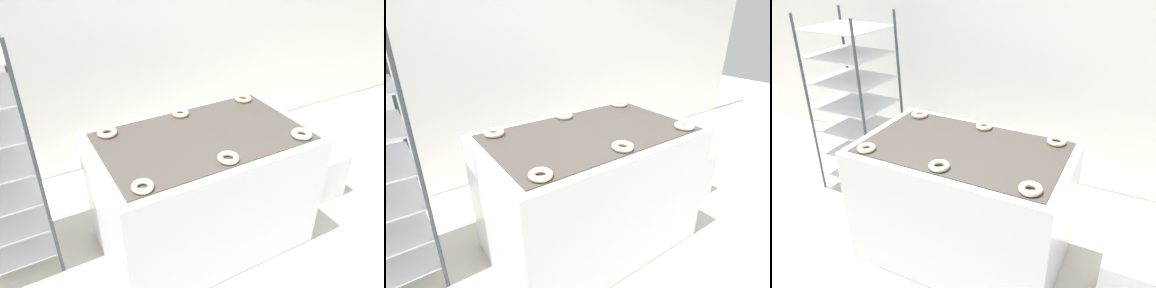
# 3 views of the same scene
# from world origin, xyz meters

# --- Properties ---
(wall_back) EXTENTS (8.00, 0.05, 2.80)m
(wall_back) POSITION_xyz_m (0.00, 2.12, 1.40)
(wall_back) COLOR white
(wall_back) RESTS_ON ground_plane
(fryer_machine) EXTENTS (1.49, 0.92, 0.94)m
(fryer_machine) POSITION_xyz_m (0.00, 0.71, 0.47)
(fryer_machine) COLOR silver
(fryer_machine) RESTS_ON ground_plane
(baking_rack_cart) EXTENTS (0.65, 0.58, 1.70)m
(baking_rack_cart) POSITION_xyz_m (-1.36, 1.17, 0.87)
(baking_rack_cart) COLOR #33383D
(baking_rack_cart) RESTS_ON ground_plane
(glaze_bin) EXTENTS (0.39, 0.34, 0.43)m
(glaze_bin) POSITION_xyz_m (1.21, 0.69, 0.22)
(glaze_bin) COLOR silver
(glaze_bin) RESTS_ON ground_plane
(donut_near_left) EXTENTS (0.12, 0.12, 0.03)m
(donut_near_left) POSITION_xyz_m (-0.57, 0.37, 0.96)
(donut_near_left) COLOR beige
(donut_near_left) RESTS_ON fryer_machine
(donut_near_center) EXTENTS (0.13, 0.13, 0.03)m
(donut_near_center) POSITION_xyz_m (-0.01, 0.38, 0.96)
(donut_near_center) COLOR beige
(donut_near_center) RESTS_ON fryer_machine
(donut_near_right) EXTENTS (0.14, 0.14, 0.04)m
(donut_near_right) POSITION_xyz_m (0.58, 0.38, 0.96)
(donut_near_right) COLOR beige
(donut_near_right) RESTS_ON fryer_machine
(donut_far_left) EXTENTS (0.13, 0.13, 0.04)m
(donut_far_left) POSITION_xyz_m (-0.56, 1.03, 0.96)
(donut_far_left) COLOR beige
(donut_far_left) RESTS_ON fryer_machine
(donut_far_center) EXTENTS (0.13, 0.13, 0.03)m
(donut_far_center) POSITION_xyz_m (0.01, 1.05, 0.96)
(donut_far_center) COLOR beige
(donut_far_center) RESTS_ON fryer_machine
(donut_far_right) EXTENTS (0.13, 0.13, 0.03)m
(donut_far_right) POSITION_xyz_m (0.56, 1.04, 0.96)
(donut_far_right) COLOR beige
(donut_far_right) RESTS_ON fryer_machine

